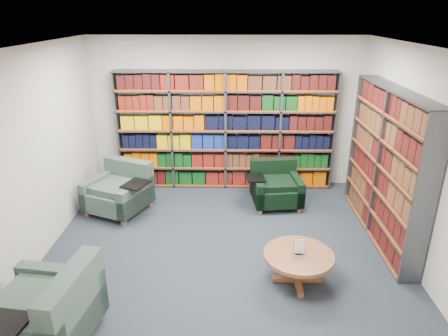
{
  "coord_description": "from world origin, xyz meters",
  "views": [
    {
      "loc": [
        0.09,
        -4.82,
        3.19
      ],
      "look_at": [
        0.0,
        0.6,
        1.05
      ],
      "focal_mm": 32.0,
      "sensor_mm": 36.0,
      "label": 1
    }
  ],
  "objects_px": {
    "chair_green_right": "(275,187)",
    "chair_teal_left": "(121,191)",
    "chair_teal_front": "(49,316)",
    "coffee_table": "(298,260)"
  },
  "relations": [
    {
      "from": "chair_green_right",
      "to": "chair_teal_left",
      "type": "bearing_deg",
      "value": -173.55
    },
    {
      "from": "chair_green_right",
      "to": "chair_teal_front",
      "type": "relative_size",
      "value": 0.82
    },
    {
      "from": "chair_green_right",
      "to": "chair_teal_front",
      "type": "distance_m",
      "value": 4.2
    },
    {
      "from": "chair_teal_left",
      "to": "coffee_table",
      "type": "height_order",
      "value": "chair_teal_left"
    },
    {
      "from": "chair_teal_left",
      "to": "chair_teal_front",
      "type": "xyz_separation_m",
      "value": [
        0.06,
        -3.01,
        0.03
      ]
    },
    {
      "from": "chair_teal_front",
      "to": "coffee_table",
      "type": "bearing_deg",
      "value": 21.7
    },
    {
      "from": "chair_green_right",
      "to": "chair_teal_front",
      "type": "bearing_deg",
      "value": -128.11
    },
    {
      "from": "chair_teal_front",
      "to": "coffee_table",
      "type": "relative_size",
      "value": 1.4
    },
    {
      "from": "chair_green_right",
      "to": "chair_teal_front",
      "type": "xyz_separation_m",
      "value": [
        -2.59,
        -3.3,
        0.06
      ]
    },
    {
      "from": "chair_teal_left",
      "to": "chair_green_right",
      "type": "distance_m",
      "value": 2.67
    }
  ]
}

